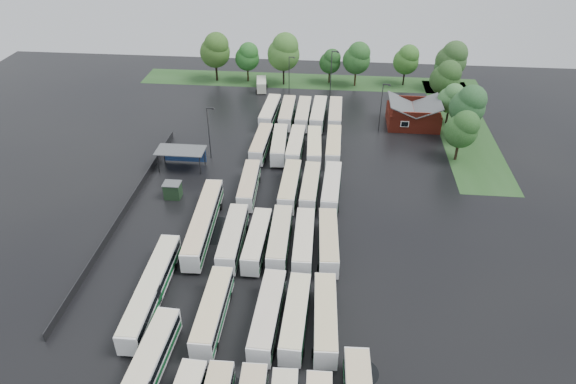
{
  "coord_description": "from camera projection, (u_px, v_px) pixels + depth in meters",
  "views": [
    {
      "loc": [
        8.21,
        -52.7,
        44.84
      ],
      "look_at": [
        2.0,
        12.0,
        2.5
      ],
      "focal_mm": 32.0,
      "sensor_mm": 36.0,
      "label": 1
    }
  ],
  "objects": [
    {
      "name": "tree_east_3",
      "position": [
        446.0,
        78.0,
        106.36
      ],
      "size": [
        6.3,
        6.3,
        10.43
      ],
      "color": "#342511",
      "rests_on": "ground"
    },
    {
      "name": "tree_north_1",
      "position": [
        248.0,
        56.0,
        119.82
      ],
      "size": [
        5.67,
        5.67,
        9.4
      ],
      "color": "black",
      "rests_on": "ground"
    },
    {
      "name": "tree_east_2",
      "position": [
        452.0,
        98.0,
        100.55
      ],
      "size": [
        5.1,
        5.1,
        8.44
      ],
      "color": "black",
      "rests_on": "ground"
    },
    {
      "name": "bus_r4c3",
      "position": [
        314.0,
        147.0,
        91.28
      ],
      "size": [
        2.98,
        11.72,
        3.23
      ],
      "rotation": [
        0.0,
        0.0,
        0.05
      ],
      "color": "white",
      "rests_on": "ground"
    },
    {
      "name": "bus_r2c2",
      "position": [
        280.0,
        238.0,
        69.19
      ],
      "size": [
        2.71,
        12.0,
        3.33
      ],
      "rotation": [
        0.0,
        0.0,
        0.01
      ],
      "color": "white",
      "rests_on": "ground"
    },
    {
      "name": "lamp_post_back_e",
      "position": [
        332.0,
        71.0,
        110.92
      ],
      "size": [
        1.65,
        0.32,
        10.7
      ],
      "color": "#2D2D30",
      "rests_on": "ground"
    },
    {
      "name": "lamp_post_nw",
      "position": [
        209.0,
        129.0,
        88.49
      ],
      "size": [
        1.49,
        0.29,
        9.7
      ],
      "color": "#2D2D30",
      "rests_on": "ground"
    },
    {
      "name": "bus_r2c0",
      "position": [
        233.0,
        238.0,
        69.28
      ],
      "size": [
        2.84,
        12.2,
        3.38
      ],
      "rotation": [
        0.0,
        0.0,
        0.02
      ],
      "color": "white",
      "rests_on": "ground"
    },
    {
      "name": "wash_shed",
      "position": [
        181.0,
        152.0,
        87.21
      ],
      "size": [
        8.2,
        4.2,
        3.58
      ],
      "color": "#2D2D30",
      "rests_on": "ground"
    },
    {
      "name": "bus_r5c0",
      "position": [
        270.0,
        112.0,
        103.57
      ],
      "size": [
        3.19,
        12.31,
        3.39
      ],
      "rotation": [
        0.0,
        0.0,
        -0.05
      ],
      "color": "white",
      "rests_on": "ground"
    },
    {
      "name": "bus_r2c4",
      "position": [
        328.0,
        242.0,
        68.64
      ],
      "size": [
        3.1,
        11.92,
        3.29
      ],
      "rotation": [
        0.0,
        0.0,
        0.05
      ],
      "color": "white",
      "rests_on": "ground"
    },
    {
      "name": "puddle_3",
      "position": [
        288.0,
        278.0,
        65.27
      ],
      "size": [
        3.46,
        3.46,
        0.01
      ],
      "primitive_type": "cylinder",
      "color": "black",
      "rests_on": "ground"
    },
    {
      "name": "bus_r4c4",
      "position": [
        333.0,
        146.0,
        91.36
      ],
      "size": [
        2.64,
        11.94,
        3.32
      ],
      "rotation": [
        0.0,
        0.0,
        -0.01
      ],
      "color": "white",
      "rests_on": "ground"
    },
    {
      "name": "puddle_2",
      "position": [
        214.0,
        230.0,
        73.68
      ],
      "size": [
        6.74,
        6.74,
        0.01
      ],
      "primitive_type": "cylinder",
      "color": "black",
      "rests_on": "ground"
    },
    {
      "name": "tree_north_0",
      "position": [
        215.0,
        50.0,
        119.31
      ],
      "size": [
        7.03,
        7.03,
        11.65
      ],
      "color": "black",
      "rests_on": "ground"
    },
    {
      "name": "artic_bus_west_c",
      "position": [
        152.0,
        289.0,
        61.07
      ],
      "size": [
        2.72,
        17.6,
        3.26
      ],
      "rotation": [
        0.0,
        0.0,
        0.01
      ],
      "color": "white",
      "rests_on": "ground"
    },
    {
      "name": "minibus",
      "position": [
        261.0,
        84.0,
        117.59
      ],
      "size": [
        2.89,
        5.98,
        2.51
      ],
      "rotation": [
        0.0,
        0.0,
        0.14
      ],
      "color": "silver",
      "rests_on": "ground"
    },
    {
      "name": "bus_r3c4",
      "position": [
        331.0,
        188.0,
        79.75
      ],
      "size": [
        3.02,
        12.12,
        3.35
      ],
      "rotation": [
        0.0,
        0.0,
        -0.04
      ],
      "color": "white",
      "rests_on": "ground"
    },
    {
      "name": "bus_r5c4",
      "position": [
        335.0,
        114.0,
        102.71
      ],
      "size": [
        2.64,
        11.98,
        3.33
      ],
      "rotation": [
        0.0,
        0.0,
        -0.01
      ],
      "color": "white",
      "rests_on": "ground"
    },
    {
      "name": "tree_north_6",
      "position": [
        452.0,
        59.0,
        114.3
      ],
      "size": [
        6.93,
        6.93,
        11.47
      ],
      "color": "black",
      "rests_on": "ground"
    },
    {
      "name": "tree_north_4",
      "position": [
        357.0,
        58.0,
        116.87
      ],
      "size": [
        6.31,
        6.31,
        10.46
      ],
      "color": "#372114",
      "rests_on": "ground"
    },
    {
      "name": "tree_north_2",
      "position": [
        284.0,
        51.0,
        116.94
      ],
      "size": [
        7.41,
        7.41,
        12.28
      ],
      "color": "black",
      "rests_on": "ground"
    },
    {
      "name": "tree_north_5",
      "position": [
        407.0,
        59.0,
        117.48
      ],
      "size": [
        5.85,
        5.85,
        9.68
      ],
      "color": "black",
      "rests_on": "ground"
    },
    {
      "name": "bus_r3c0",
      "position": [
        249.0,
        185.0,
        80.65
      ],
      "size": [
        2.84,
        11.59,
        3.2
      ],
      "rotation": [
        0.0,
        0.0,
        0.03
      ],
      "color": "white",
      "rests_on": "ground"
    },
    {
      "name": "bus_r4c0",
      "position": [
        261.0,
        144.0,
        92.27
      ],
      "size": [
        2.86,
        11.71,
        3.24
      ],
      "rotation": [
        0.0,
        0.0,
        -0.03
      ],
      "color": "white",
      "rests_on": "ground"
    },
    {
      "name": "bus_r1c2",
      "position": [
        268.0,
        315.0,
        57.51
      ],
      "size": [
        3.0,
        12.29,
        3.4
      ],
      "rotation": [
        0.0,
        0.0,
        -0.03
      ],
      "color": "white",
      "rests_on": "ground"
    },
    {
      "name": "bus_r2c1",
      "position": [
        257.0,
        240.0,
        68.94
      ],
      "size": [
        2.67,
        11.57,
        3.21
      ],
      "rotation": [
        0.0,
        0.0,
        -0.02
      ],
      "color": "white",
      "rests_on": "ground"
    },
    {
      "name": "bus_r4c1",
      "position": [
        279.0,
        144.0,
        92.0
      ],
      "size": [
        2.99,
        11.75,
        3.24
      ],
      "rotation": [
        0.0,
        0.0,
        0.05
      ],
      "color": "white",
      "rests_on": "ground"
    },
    {
      "name": "artic_bus_west_b",
      "position": [
        204.0,
        222.0,
        72.22
      ],
      "size": [
        3.31,
        18.35,
        3.39
      ],
      "rotation": [
        0.0,
        0.0,
        0.04
      ],
      "color": "white",
      "rests_on": "ground"
    },
    {
      "name": "tree_east_1",
      "position": [
        469.0,
        105.0,
        93.92
      ],
      "size": [
        6.53,
        6.53,
        10.82
      ],
      "color": "#312318",
      "rests_on": "ground"
    },
    {
      "name": "grass_strip_east",
      "position": [
        463.0,
        127.0,
        102.07
      ],
      "size": [
        10.0,
        50.0,
        0.01
      ],
      "primitive_type": "cube",
      "color": "#24491D",
      "rests_on": "ground"
    },
    {
      "name": "ground",
      "position": [
        265.0,
        255.0,
        69.09
      ],
      "size": [
        160.0,
        160.0,
        0.0
      ],
      "primitive_type": "plane",
      "color": "black",
      "rests_on": "ground"
    },
    {
      "name": "bus_r1c0",
      "position": [
        213.0,
        311.0,
        58.08
      ],
      "size": [
        2.59,
        12.03,
        3.35
      ],
      "rotation": [
        0.0,
        0.0,
        -0.0
      ],
      "color": "white",
      "rests_on": "ground"
    },
    {
      "name": "tree_east_0",
      "position": [
        463.0,
        129.0,
        87.58
      ],
      "size": [
        5.72,
        5.71,
        9.46
      ],
      "color": "black",
      "rests_on": "ground"
    },
    {
      "name": "bus_r3c2",
      "position": [
        290.0,
        186.0,
        80.26
      ],
      "size": [
        2.75,
        12.07,
        3.35
      ],
      "rotation": [
        0.0,
        0.0,
        -0.02
      ],
      "color": "white",
      "rests_on": "ground"
    },
    {
      "name": "lamp_post_back_w",
      "position": [
        290.0,
        74.0,
        112.3
      ],
      "size": [
        1.4,
        0.27,
        9.1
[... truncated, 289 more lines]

